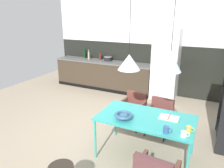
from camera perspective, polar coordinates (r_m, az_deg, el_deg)
ground_plane at (r=4.28m, az=-5.35°, el=-14.75°), size 8.44×8.44×0.00m
back_wall_splashback_dark at (r=6.70m, az=8.73°, el=4.40°), size 6.12×0.12×1.50m
back_wall_panel_upper at (r=6.52m, az=9.39°, el=17.31°), size 6.12×0.12×1.50m
kitchen_counter at (r=6.94m, az=-2.39°, el=2.55°), size 3.29×0.63×0.91m
refrigerator_column at (r=6.13m, az=14.34°, el=5.15°), size 0.71×0.60×2.00m
dining_table at (r=3.51m, az=9.14°, el=-9.58°), size 1.54×0.87×0.74m
armchair_far_side at (r=4.56m, az=5.96°, el=-5.61°), size 0.54×0.52×0.74m
armchair_head_of_table at (r=4.35m, az=12.87°, el=-7.45°), size 0.54×0.53×0.73m
fruit_bowl at (r=3.37m, az=3.14°, el=-8.55°), size 0.29×0.29×0.09m
open_book at (r=3.54m, az=15.20°, el=-8.81°), size 0.31×0.22×0.02m
mug_white_ceramic at (r=3.21m, az=20.12°, el=-11.48°), size 0.12×0.07×0.10m
mug_glass_clear at (r=3.09m, az=14.55°, el=-11.95°), size 0.13×0.08×0.11m
mug_tall_blue at (r=3.09m, az=18.92°, el=-12.75°), size 0.12×0.08×0.08m
cooking_pot at (r=6.85m, az=-1.11°, el=6.87°), size 0.25×0.25×0.16m
bottle_spice_small at (r=7.02m, az=-3.23°, el=7.40°), size 0.07×0.07×0.25m
bottle_wine_green at (r=7.38m, az=-7.42°, el=8.10°), size 0.08×0.08×0.34m
bottle_oil_tall at (r=7.13m, az=-6.33°, el=7.70°), size 0.06×0.06×0.32m
pendant_lamp_over_table_near at (r=3.27m, az=4.67°, el=5.98°), size 0.35×0.35×1.44m
pendant_lamp_over_table_far at (r=3.12m, az=15.53°, el=5.91°), size 0.33×0.33×1.40m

